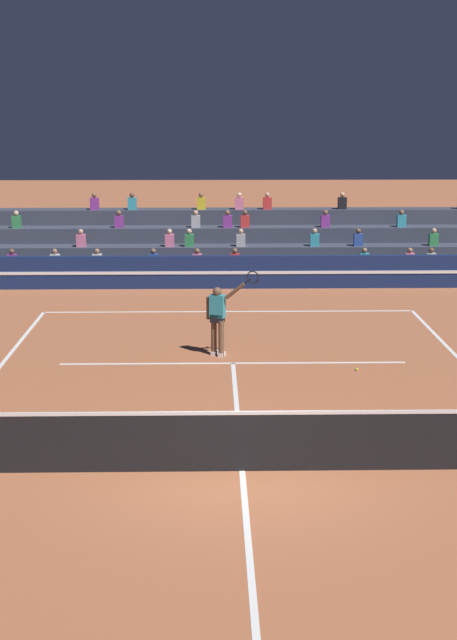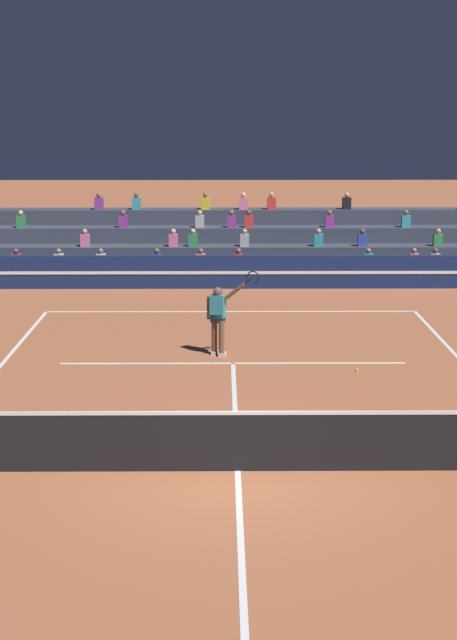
# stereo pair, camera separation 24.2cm
# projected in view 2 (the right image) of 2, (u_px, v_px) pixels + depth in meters

# --- Properties ---
(ground_plane) EXTENTS (120.00, 120.00, 0.00)m
(ground_plane) POSITION_uv_depth(u_px,v_px,m) (238.00, 471.00, 14.98)
(ground_plane) COLOR #AD603D
(court_lines) EXTENTS (11.10, 23.90, 0.01)m
(court_lines) POSITION_uv_depth(u_px,v_px,m) (238.00, 471.00, 14.98)
(court_lines) COLOR white
(court_lines) RESTS_ON ground
(tennis_net) EXTENTS (12.00, 0.10, 1.10)m
(tennis_net) POSITION_uv_depth(u_px,v_px,m) (238.00, 441.00, 14.85)
(tennis_net) COLOR #2D6B38
(tennis_net) RESTS_ON ground
(sponsor_banner_wall) EXTENTS (18.00, 0.26, 1.10)m
(sponsor_banner_wall) POSITION_uv_depth(u_px,v_px,m) (230.00, 272.00, 29.83)
(sponsor_banner_wall) COLOR navy
(sponsor_banner_wall) RESTS_ON ground
(bleacher_stand) EXTENTS (19.27, 3.80, 2.83)m
(bleacher_stand) POSITION_uv_depth(u_px,v_px,m) (229.00, 249.00, 32.84)
(bleacher_stand) COLOR #383D4C
(bleacher_stand) RESTS_ON ground
(tennis_player) EXTENTS (1.32, 0.64, 2.23)m
(tennis_player) POSITION_uv_depth(u_px,v_px,m) (219.00, 317.00, 21.66)
(tennis_player) COLOR brown
(tennis_player) RESTS_ON ground
(tennis_ball) EXTENTS (0.07, 0.07, 0.07)m
(tennis_ball) POSITION_uv_depth(u_px,v_px,m) (357.00, 370.00, 20.60)
(tennis_ball) COLOR #C6DB33
(tennis_ball) RESTS_ON ground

